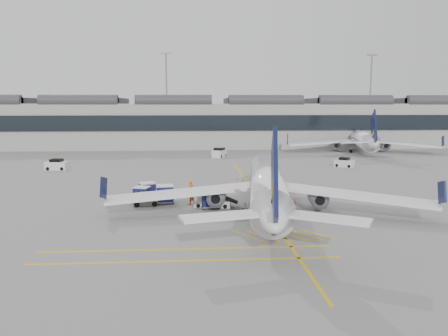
{
  "coord_description": "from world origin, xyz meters",
  "views": [
    {
      "loc": [
        2.66,
        -41.73,
        10.79
      ],
      "look_at": [
        5.88,
        4.75,
        4.0
      ],
      "focal_mm": 35.0,
      "sensor_mm": 36.0,
      "label": 1
    }
  ],
  "objects": [
    {
      "name": "service_van_left",
      "position": [
        -20.18,
        31.95,
        0.82
      ],
      "size": [
        3.75,
        2.2,
        1.83
      ],
      "rotation": [
        0.0,
        0.0,
        -0.12
      ],
      "color": "silver",
      "rests_on": "ground"
    },
    {
      "name": "apron_markings",
      "position": [
        10.0,
        10.0,
        0.01
      ],
      "size": [
        0.25,
        60.0,
        0.01
      ],
      "primitive_type": "cube",
      "color": "gold",
      "rests_on": "ground"
    },
    {
      "name": "pushback_tug",
      "position": [
        -2.57,
        4.76,
        0.64
      ],
      "size": [
        2.69,
        1.8,
        1.44
      ],
      "rotation": [
        0.0,
        0.0,
        0.09
      ],
      "color": "#535347",
      "rests_on": "ground"
    },
    {
      "name": "safety_cone_nose",
      "position": [
        8.86,
        19.8,
        0.23
      ],
      "size": [
        0.33,
        0.33,
        0.46
      ],
      "primitive_type": "cone",
      "color": "#F24C0A",
      "rests_on": "ground"
    },
    {
      "name": "baggage_cart_a",
      "position": [
        4.31,
        3.14,
        1.1
      ],
      "size": [
        2.13,
        1.83,
        2.05
      ],
      "rotation": [
        0.0,
        0.0,
        0.12
      ],
      "color": "gray",
      "rests_on": "ground"
    },
    {
      "name": "terminal",
      "position": [
        0.0,
        71.93,
        6.14
      ],
      "size": [
        200.0,
        20.45,
        12.4
      ],
      "color": "#9E9E99",
      "rests_on": "ground"
    },
    {
      "name": "service_van_right",
      "position": [
        28.84,
        32.03,
        0.74
      ],
      "size": [
        3.53,
        3.22,
        1.65
      ],
      "rotation": [
        0.0,
        0.0,
        -0.65
      ],
      "color": "silver",
      "rests_on": "ground"
    },
    {
      "name": "ground",
      "position": [
        0.0,
        0.0,
        0.0
      ],
      "size": [
        220.0,
        220.0,
        0.0
      ],
      "primitive_type": "plane",
      "color": "gray",
      "rests_on": "ground"
    },
    {
      "name": "baggage_cart_c",
      "position": [
        -3.14,
        6.08,
        0.97
      ],
      "size": [
        2.07,
        1.87,
        1.81
      ],
      "rotation": [
        0.0,
        0.0,
        -0.31
      ],
      "color": "gray",
      "rests_on": "ground"
    },
    {
      "name": "airliner_main",
      "position": [
        9.99,
        0.94,
        2.77
      ],
      "size": [
        32.13,
        35.32,
        9.42
      ],
      "rotation": [
        0.0,
        0.0,
        -0.14
      ],
      "color": "white",
      "rests_on": "ground"
    },
    {
      "name": "light_masts",
      "position": [
        -1.67,
        86.0,
        14.49
      ],
      "size": [
        113.0,
        0.6,
        25.45
      ],
      "color": "slate",
      "rests_on": "ground"
    },
    {
      "name": "baggage_cart_d",
      "position": [
        -0.56,
        5.65,
        1.09
      ],
      "size": [
        2.12,
        1.82,
        2.04
      ],
      "rotation": [
        0.0,
        0.0,
        0.12
      ],
      "color": "gray",
      "rests_on": "ground"
    },
    {
      "name": "ramp_agent_a",
      "position": [
        2.29,
        8.91,
        0.94
      ],
      "size": [
        0.81,
        0.78,
        1.87
      ],
      "primitive_type": "imported",
      "rotation": [
        0.0,
        0.0,
        0.69
      ],
      "color": "#DA570B",
      "rests_on": "ground"
    },
    {
      "name": "ramp_agent_b",
      "position": [
        2.23,
        4.99,
        0.99
      ],
      "size": [
        1.2,
        1.12,
        1.98
      ],
      "primitive_type": "imported",
      "rotation": [
        0.0,
        0.0,
        3.64
      ],
      "color": "#EB4E0C",
      "rests_on": "ground"
    },
    {
      "name": "baggage_cart_b",
      "position": [
        -2.75,
        7.98,
        1.03
      ],
      "size": [
        2.25,
        2.07,
        1.93
      ],
      "rotation": [
        0.0,
        0.0,
        0.37
      ],
      "color": "gray",
      "rests_on": "ground"
    },
    {
      "name": "service_van_mid",
      "position": [
        7.89,
        47.63,
        0.89
      ],
      "size": [
        3.38,
        4.34,
        2.0
      ],
      "rotation": [
        0.0,
        0.0,
        1.14
      ],
      "color": "silver",
      "rests_on": "ground"
    },
    {
      "name": "belt_loader",
      "position": [
        4.47,
        3.72,
        0.56
      ],
      "size": [
        4.8,
        2.11,
        1.91
      ],
      "rotation": [
        0.0,
        0.0,
        -0.16
      ],
      "color": "silver",
      "rests_on": "ground"
    },
    {
      "name": "safety_cone_engine",
      "position": [
        13.63,
        4.35,
        0.24
      ],
      "size": [
        0.35,
        0.35,
        0.48
      ],
      "primitive_type": "cone",
      "color": "#F24C0A",
      "rests_on": "ground"
    },
    {
      "name": "airliner_far",
      "position": [
        40.8,
        55.35,
        2.92
      ],
      "size": [
        33.36,
        36.84,
        9.94
      ],
      "rotation": [
        0.0,
        0.0,
        -0.22
      ],
      "color": "white",
      "rests_on": "ground"
    }
  ]
}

